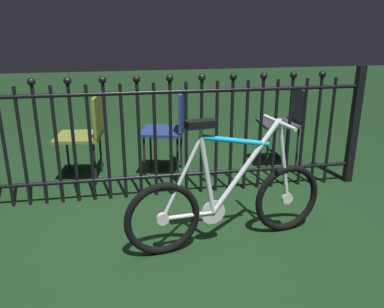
{
  "coord_description": "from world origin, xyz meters",
  "views": [
    {
      "loc": [
        -0.33,
        -2.67,
        1.55
      ],
      "look_at": [
        0.19,
        0.21,
        0.55
      ],
      "focal_mm": 37.18,
      "sensor_mm": 36.0,
      "label": 1
    }
  ],
  "objects_px": {
    "chair_olive": "(87,130)",
    "chair_navy": "(171,125)",
    "chair_charcoal": "(286,118)",
    "bicycle": "(228,201)"
  },
  "relations": [
    {
      "from": "chair_olive",
      "to": "chair_charcoal",
      "type": "relative_size",
      "value": 1.0
    },
    {
      "from": "bicycle",
      "to": "chair_navy",
      "type": "height_order",
      "value": "bicycle"
    },
    {
      "from": "chair_navy",
      "to": "chair_olive",
      "type": "relative_size",
      "value": 1.02
    },
    {
      "from": "chair_navy",
      "to": "chair_olive",
      "type": "distance_m",
      "value": 0.83
    },
    {
      "from": "bicycle",
      "to": "chair_navy",
      "type": "distance_m",
      "value": 1.43
    },
    {
      "from": "chair_olive",
      "to": "chair_navy",
      "type": "bearing_deg",
      "value": -1.39
    },
    {
      "from": "chair_navy",
      "to": "chair_charcoal",
      "type": "distance_m",
      "value": 1.25
    },
    {
      "from": "chair_olive",
      "to": "chair_charcoal",
      "type": "xyz_separation_m",
      "value": [
        2.09,
        0.01,
        0.02
      ]
    },
    {
      "from": "chair_charcoal",
      "to": "chair_olive",
      "type": "bearing_deg",
      "value": -179.6
    },
    {
      "from": "bicycle",
      "to": "chair_olive",
      "type": "xyz_separation_m",
      "value": [
        -1.06,
        1.42,
        0.19
      ]
    }
  ]
}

